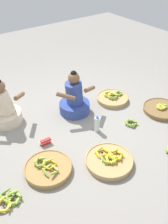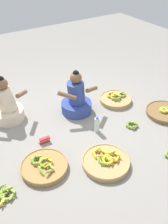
# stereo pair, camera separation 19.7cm
# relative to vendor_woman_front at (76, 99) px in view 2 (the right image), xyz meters

# --- Properties ---
(ground_plane) EXTENTS (10.00, 10.00, 0.00)m
(ground_plane) POSITION_rel_vendor_woman_front_xyz_m (-0.17, -0.30, -0.25)
(ground_plane) COLOR gray
(vendor_woman_front) EXTENTS (0.73, 0.52, 0.78)m
(vendor_woman_front) POSITION_rel_vendor_woman_front_xyz_m (0.00, 0.00, 0.00)
(vendor_woman_front) COLOR #334793
(vendor_woman_front) RESTS_ON ground
(vendor_woman_behind) EXTENTS (0.76, 0.52, 0.79)m
(vendor_woman_behind) POSITION_rel_vendor_woman_front_xyz_m (-1.06, 0.43, 0.00)
(vendor_woman_behind) COLOR beige
(vendor_woman_behind) RESTS_ON ground
(banana_basket_front_right) EXTENTS (0.64, 0.64, 0.14)m
(banana_basket_front_right) POSITION_rel_vendor_woman_front_xyz_m (1.23, -0.88, -0.21)
(banana_basket_front_right) COLOR brown
(banana_basket_front_right) RESTS_ON ground
(banana_basket_mid_right) EXTENTS (0.65, 0.65, 0.15)m
(banana_basket_mid_right) POSITION_rel_vendor_woman_front_xyz_m (-0.30, -1.25, -0.20)
(banana_basket_mid_right) COLOR tan
(banana_basket_mid_right) RESTS_ON ground
(banana_basket_front_center) EXTENTS (0.58, 0.58, 0.15)m
(banana_basket_front_center) POSITION_rel_vendor_woman_front_xyz_m (0.76, -0.12, -0.20)
(banana_basket_front_center) COLOR tan
(banana_basket_front_center) RESTS_ON ground
(banana_basket_back_center) EXTENTS (0.63, 0.63, 0.15)m
(banana_basket_back_center) POSITION_rel_vendor_woman_front_xyz_m (-1.03, -0.88, -0.20)
(banana_basket_back_center) COLOR #A87F47
(banana_basket_back_center) RESTS_ON ground
(loose_bananas_front_left) EXTENTS (0.22, 0.22, 0.09)m
(loose_bananas_front_left) POSITION_rel_vendor_woman_front_xyz_m (0.53, -0.84, -0.22)
(loose_bananas_front_left) COLOR olive
(loose_bananas_front_left) RESTS_ON ground
(loose_bananas_near_bicycle) EXTENTS (0.35, 0.30, 0.09)m
(loose_bananas_near_bicycle) POSITION_rel_vendor_woman_front_xyz_m (-1.63, -1.02, -0.22)
(loose_bananas_near_bicycle) COLOR #8CAD38
(loose_bananas_near_bicycle) RESTS_ON ground
(water_bottle) EXTENTS (0.08, 0.08, 0.27)m
(water_bottle) POSITION_rel_vendor_woman_front_xyz_m (-0.01, -0.63, -0.12)
(water_bottle) COLOR silver
(water_bottle) RESTS_ON ground
(packet_carton_stack) EXTENTS (0.17, 0.08, 0.09)m
(packet_carton_stack) POSITION_rel_vendor_woman_front_xyz_m (-0.81, -0.42, -0.20)
(packet_carton_stack) COLOR red
(packet_carton_stack) RESTS_ON ground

